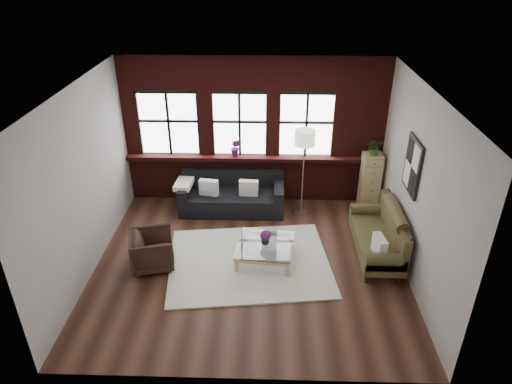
{
  "coord_description": "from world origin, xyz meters",
  "views": [
    {
      "loc": [
        0.32,
        -6.64,
        5.09
      ],
      "look_at": [
        0.1,
        0.6,
        1.15
      ],
      "focal_mm": 32.0,
      "sensor_mm": 36.0,
      "label": 1
    }
  ],
  "objects_px": {
    "armchair": "(152,250)",
    "coffee_table": "(265,252)",
    "vase": "(265,241)",
    "drawer_chest": "(370,182)",
    "vintage_settee": "(377,233)",
    "floor_lamp": "(303,171)",
    "dark_sofa": "(232,193)"
  },
  "relations": [
    {
      "from": "dark_sofa",
      "to": "floor_lamp",
      "type": "bearing_deg",
      "value": -4.46
    },
    {
      "from": "vase",
      "to": "floor_lamp",
      "type": "xyz_separation_m",
      "value": [
        0.75,
        1.65,
        0.62
      ]
    },
    {
      "from": "vase",
      "to": "drawer_chest",
      "type": "distance_m",
      "value": 2.92
    },
    {
      "from": "coffee_table",
      "to": "vase",
      "type": "xyz_separation_m",
      "value": [
        0.0,
        -0.0,
        0.24
      ]
    },
    {
      "from": "drawer_chest",
      "to": "vase",
      "type": "bearing_deg",
      "value": -139.07
    },
    {
      "from": "dark_sofa",
      "to": "drawer_chest",
      "type": "relative_size",
      "value": 1.72
    },
    {
      "from": "vase",
      "to": "drawer_chest",
      "type": "xyz_separation_m",
      "value": [
        2.2,
        1.91,
        0.24
      ]
    },
    {
      "from": "drawer_chest",
      "to": "coffee_table",
      "type": "bearing_deg",
      "value": -139.07
    },
    {
      "from": "coffee_table",
      "to": "floor_lamp",
      "type": "relative_size",
      "value": 0.5
    },
    {
      "from": "vintage_settee",
      "to": "floor_lamp",
      "type": "height_order",
      "value": "floor_lamp"
    },
    {
      "from": "drawer_chest",
      "to": "floor_lamp",
      "type": "height_order",
      "value": "floor_lamp"
    },
    {
      "from": "vintage_settee",
      "to": "floor_lamp",
      "type": "distance_m",
      "value": 2.0
    },
    {
      "from": "armchair",
      "to": "drawer_chest",
      "type": "xyz_separation_m",
      "value": [
        4.19,
        2.16,
        0.31
      ]
    },
    {
      "from": "armchair",
      "to": "vintage_settee",
      "type": "bearing_deg",
      "value": -97.77
    },
    {
      "from": "vintage_settee",
      "to": "coffee_table",
      "type": "xyz_separation_m",
      "value": [
        -2.02,
        -0.19,
        -0.33
      ]
    },
    {
      "from": "dark_sofa",
      "to": "vase",
      "type": "height_order",
      "value": "dark_sofa"
    },
    {
      "from": "dark_sofa",
      "to": "coffee_table",
      "type": "relative_size",
      "value": 2.18
    },
    {
      "from": "vase",
      "to": "vintage_settee",
      "type": "bearing_deg",
      "value": 5.41
    },
    {
      "from": "armchair",
      "to": "coffee_table",
      "type": "distance_m",
      "value": 2.02
    },
    {
      "from": "armchair",
      "to": "coffee_table",
      "type": "bearing_deg",
      "value": -96.9
    },
    {
      "from": "dark_sofa",
      "to": "coffee_table",
      "type": "xyz_separation_m",
      "value": [
        0.74,
        -1.76,
        -0.24
      ]
    },
    {
      "from": "dark_sofa",
      "to": "drawer_chest",
      "type": "xyz_separation_m",
      "value": [
        2.94,
        0.15,
        0.24
      ]
    },
    {
      "from": "vintage_settee",
      "to": "drawer_chest",
      "type": "bearing_deg",
      "value": 84.04
    },
    {
      "from": "armchair",
      "to": "drawer_chest",
      "type": "relative_size",
      "value": 0.57
    },
    {
      "from": "vintage_settee",
      "to": "coffee_table",
      "type": "distance_m",
      "value": 2.06
    },
    {
      "from": "vase",
      "to": "coffee_table",
      "type": "bearing_deg",
      "value": 90.0
    },
    {
      "from": "armchair",
      "to": "drawer_chest",
      "type": "bearing_deg",
      "value": -76.82
    },
    {
      "from": "dark_sofa",
      "to": "coffee_table",
      "type": "height_order",
      "value": "dark_sofa"
    },
    {
      "from": "vintage_settee",
      "to": "armchair",
      "type": "height_order",
      "value": "vintage_settee"
    },
    {
      "from": "vintage_settee",
      "to": "vase",
      "type": "bearing_deg",
      "value": -174.59
    },
    {
      "from": "vintage_settee",
      "to": "armchair",
      "type": "bearing_deg",
      "value": -173.73
    },
    {
      "from": "dark_sofa",
      "to": "vase",
      "type": "bearing_deg",
      "value": -67.25
    }
  ]
}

